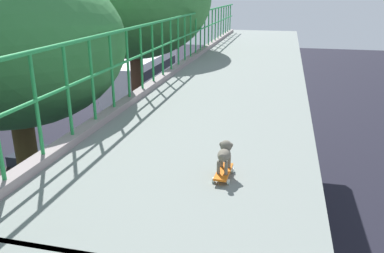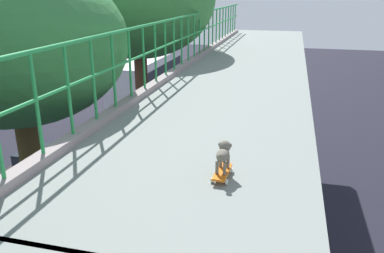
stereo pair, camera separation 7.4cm
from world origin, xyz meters
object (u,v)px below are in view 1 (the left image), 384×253
(car_white_seventh, at_px, (120,146))
(small_dog, at_px, (225,153))
(city_bus, at_px, (143,74))
(toy_skateboard, at_px, (224,172))
(car_black_sixth, at_px, (31,166))
(car_grey_fifth, at_px, (44,212))

(car_white_seventh, xyz_separation_m, small_dog, (7.23, -13.07, 5.79))
(city_bus, relative_size, small_dog, 31.86)
(small_dog, bearing_deg, car_white_seventh, 118.94)
(city_bus, bearing_deg, toy_skateboard, -67.55)
(small_dog, bearing_deg, city_bus, 112.48)
(car_black_sixth, bearing_deg, city_bus, 90.96)
(car_black_sixth, xyz_separation_m, small_dog, (10.24, -9.99, 5.86))
(car_grey_fifth, relative_size, car_white_seventh, 1.04)
(car_grey_fifth, xyz_separation_m, small_dog, (7.34, -6.56, 5.75))
(toy_skateboard, bearing_deg, car_black_sixth, 135.60)
(car_grey_fifth, bearing_deg, small_dog, -41.77)
(car_white_seventh, distance_m, toy_skateboard, 15.97)
(car_grey_fifth, bearing_deg, city_bus, 99.52)
(car_white_seventh, height_order, small_dog, small_dog)
(city_bus, xyz_separation_m, small_dog, (10.50, -25.37, 4.69))
(car_black_sixth, xyz_separation_m, car_white_seventh, (3.01, 3.08, 0.08))
(car_white_seventh, distance_m, city_bus, 12.78)
(car_black_sixth, xyz_separation_m, city_bus, (-0.26, 15.38, 1.17))
(toy_skateboard, relative_size, small_dog, 1.26)
(car_grey_fifth, xyz_separation_m, car_black_sixth, (-2.89, 3.43, -0.12))
(toy_skateboard, bearing_deg, car_white_seventh, 118.87)
(city_bus, relative_size, toy_skateboard, 25.28)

